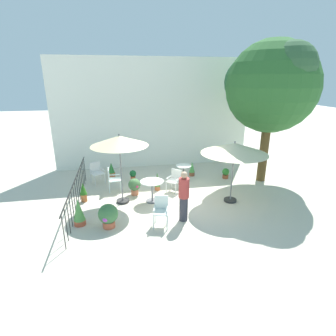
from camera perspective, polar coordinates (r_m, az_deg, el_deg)
name	(u,v)px	position (r m, az deg, el deg)	size (l,w,h in m)	color
ground_plane	(170,199)	(9.68, 0.46, -6.69)	(60.00, 60.00, 0.00)	beige
villa_facade	(154,114)	(12.88, -3.09, 11.58)	(9.36, 0.30, 5.09)	white
terrace_railing	(76,188)	(9.37, -19.18, -4.11)	(0.03, 5.23, 1.01)	black
shade_tree	(272,86)	(11.42, 21.60, 16.03)	(3.68, 3.50, 5.59)	brown
patio_umbrella_0	(119,142)	(8.85, -10.46, 5.61)	(1.91, 1.91, 2.45)	#2D2D2D
patio_umbrella_1	(234,149)	(9.12, 14.13, 4.04)	(2.24, 2.24, 2.19)	#2D2D2D
cafe_table_0	(183,171)	(10.90, 3.35, -0.67)	(0.64, 0.64, 0.78)	silver
cafe_table_1	(152,187)	(9.29, -3.44, -4.17)	(0.82, 0.82, 0.78)	white
patio_chair_0	(161,209)	(7.84, -1.50, -8.82)	(0.51, 0.52, 0.91)	white
patio_chair_1	(175,179)	(10.16, 1.47, -2.37)	(0.65, 0.65, 0.84)	white
patio_chair_2	(112,178)	(10.38, -11.90, -2.12)	(0.48, 0.48, 0.91)	silver
patio_chair_3	(97,171)	(11.38, -15.15, -0.64)	(0.65, 0.66, 0.86)	white
potted_plant_0	(192,169)	(11.85, 5.19, -0.14)	(0.25, 0.25, 0.65)	brown
potted_plant_1	(134,186)	(9.96, -7.24, -3.80)	(0.46, 0.47, 0.64)	#C66D4B
potted_plant_2	(226,173)	(11.80, 12.31, -1.08)	(0.30, 0.30, 0.45)	brown
potted_plant_3	(133,175)	(11.23, -7.57, -1.57)	(0.28, 0.28, 0.50)	#9E5335
potted_plant_4	(108,215)	(7.99, -12.77, -9.81)	(0.58, 0.61, 0.73)	#D06242
potted_plant_5	(83,192)	(9.81, -17.78, -4.88)	(0.25, 0.25, 0.70)	#B15F32
potted_plant_6	(111,170)	(11.95, -12.09, -0.42)	(0.30, 0.30, 0.65)	#AE643E
potted_plant_7	(79,212)	(8.33, -18.68, -9.01)	(0.34, 0.34, 0.85)	#BD5134
potted_plant_8	(157,181)	(10.29, -2.32, -2.92)	(0.21, 0.21, 0.73)	#BD6338
standing_person	(184,196)	(7.99, 3.42, -6.04)	(0.45, 0.45, 1.59)	#33333D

